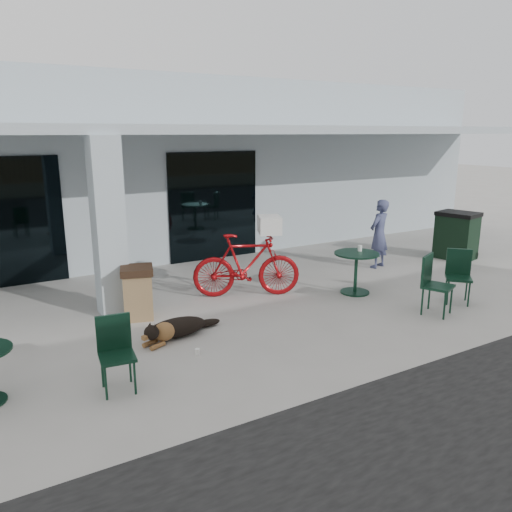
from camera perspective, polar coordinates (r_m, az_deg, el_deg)
ground at (r=7.94m, az=-0.75°, el=-9.52°), size 80.00×80.00×0.00m
building at (r=15.29m, az=-16.99°, el=9.97°), size 22.00×7.00×4.50m
storefront_glass_right at (r=12.66m, az=-4.85°, el=5.70°), size 2.40×0.06×2.70m
column at (r=9.02m, az=-16.50°, el=3.16°), size 0.50×0.50×3.12m
overhang at (r=10.56m, az=-10.81°, el=14.00°), size 22.00×2.80×0.18m
bicycle at (r=9.76m, az=-1.10°, el=-1.05°), size 2.16×1.40×1.26m
laundry_basket at (r=9.64m, az=1.55°, el=3.60°), size 0.61×0.68×0.33m
dog at (r=8.05m, az=-8.98°, el=-7.95°), size 1.16×0.75×0.37m
cup_near_dog at (r=7.48m, az=-6.71°, el=-10.79°), size 0.08×0.08×0.09m
cafe_chair_near at (r=6.53m, az=-15.60°, el=-10.92°), size 0.48×0.52×0.95m
cafe_table_far at (r=10.20m, az=11.33°, el=-1.91°), size 0.95×0.95×0.83m
cafe_chair_far_a at (r=9.38m, az=20.09°, el=-3.20°), size 0.65×0.67×1.06m
cafe_chair_far_b at (r=10.16m, az=22.14°, el=-2.26°), size 0.68×0.67×1.01m
person at (r=12.19m, az=13.88°, el=2.47°), size 0.68×0.55×1.64m
cup_on_table at (r=10.25m, az=11.78°, el=0.89°), size 0.09×0.09×0.12m
trash_receptacle at (r=8.89m, az=-13.34°, el=-4.10°), size 0.67×0.67×0.92m
wheeled_bin at (r=13.72m, az=21.94°, el=2.20°), size 0.94×1.09×1.20m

